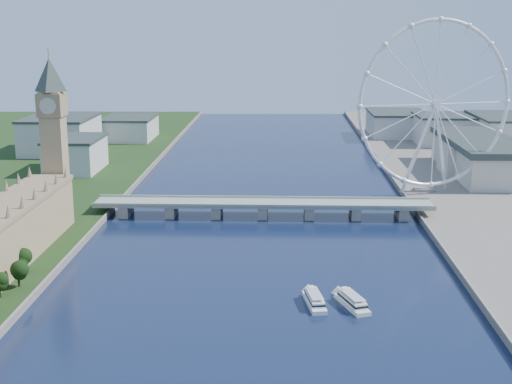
{
  "coord_description": "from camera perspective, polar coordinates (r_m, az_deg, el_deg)",
  "views": [
    {
      "loc": [
        11.43,
        -150.21,
        122.47
      ],
      "look_at": [
        -1.33,
        210.0,
        37.54
      ],
      "focal_mm": 50.0,
      "sensor_mm": 36.0,
      "label": 1
    }
  ],
  "objects": [
    {
      "name": "county_hall",
      "position": [
        615.14,
        17.41,
        1.16
      ],
      "size": [
        54.0,
        144.0,
        35.0
      ],
      "primitive_type": null,
      "color": "beige",
      "rests_on": "ground"
    },
    {
      "name": "london_eye",
      "position": [
        519.73,
        14.17,
        6.79
      ],
      "size": [
        113.6,
        39.12,
        124.3
      ],
      "color": "silver",
      "rests_on": "ground"
    },
    {
      "name": "tour_boat_far",
      "position": [
        324.24,
        7.68,
        -9.06
      ],
      "size": [
        16.22,
        28.94,
        6.21
      ],
      "primitive_type": null,
      "rotation": [
        0.0,
        0.0,
        0.34
      ],
      "color": "silver",
      "rests_on": "ground"
    },
    {
      "name": "westminster_bridge",
      "position": [
        465.02,
        0.56,
        -1.17
      ],
      "size": [
        220.0,
        22.0,
        9.5
      ],
      "color": "gray",
      "rests_on": "ground"
    },
    {
      "name": "city_skyline",
      "position": [
        718.62,
        4.24,
        4.78
      ],
      "size": [
        505.0,
        280.0,
        32.0
      ],
      "color": "beige",
      "rests_on": "ground"
    },
    {
      "name": "tour_boat_near",
      "position": [
        324.2,
        4.69,
        -8.98
      ],
      "size": [
        11.34,
        28.33,
        6.07
      ],
      "primitive_type": null,
      "rotation": [
        0.0,
        0.0,
        0.16
      ],
      "color": "white",
      "rests_on": "ground"
    },
    {
      "name": "big_ben",
      "position": [
        453.79,
        -15.96,
        5.67
      ],
      "size": [
        20.02,
        20.02,
        110.0
      ],
      "color": "tan",
      "rests_on": "ground"
    }
  ]
}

